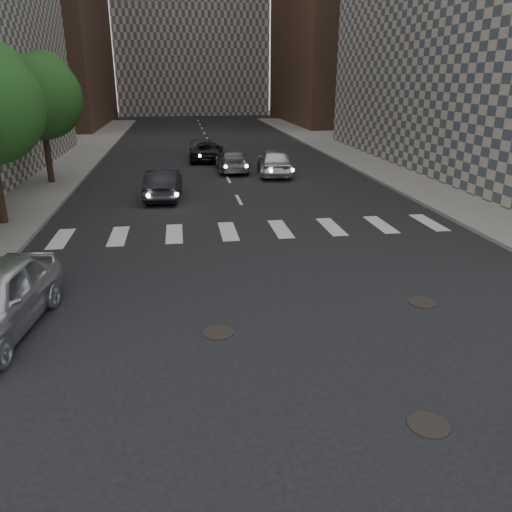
{
  "coord_description": "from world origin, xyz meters",
  "views": [
    {
      "loc": [
        -2.67,
        -8.82,
        5.45
      ],
      "look_at": [
        -0.93,
        2.57,
        1.3
      ],
      "focal_mm": 35.0,
      "sensor_mm": 36.0,
      "label": 1
    }
  ],
  "objects_px": {
    "traffic_car_d": "(274,161)",
    "traffic_car_e": "(201,148)",
    "traffic_car_b": "(232,160)",
    "tree_c": "(41,94)",
    "traffic_car_a": "(164,184)",
    "traffic_car_c": "(207,151)"
  },
  "relations": [
    {
      "from": "traffic_car_c",
      "to": "traffic_car_d",
      "type": "xyz_separation_m",
      "value": [
        3.59,
        -5.96,
        0.15
      ]
    },
    {
      "from": "tree_c",
      "to": "traffic_car_d",
      "type": "xyz_separation_m",
      "value": [
        12.28,
        0.86,
        -3.86
      ]
    },
    {
      "from": "traffic_car_e",
      "to": "traffic_car_c",
      "type": "bearing_deg",
      "value": 105.93
    },
    {
      "from": "traffic_car_a",
      "to": "traffic_car_e",
      "type": "height_order",
      "value": "traffic_car_a"
    },
    {
      "from": "traffic_car_c",
      "to": "traffic_car_e",
      "type": "bearing_deg",
      "value": -74.07
    },
    {
      "from": "tree_c",
      "to": "traffic_car_d",
      "type": "height_order",
      "value": "tree_c"
    },
    {
      "from": "tree_c",
      "to": "traffic_car_b",
      "type": "distance_m",
      "value": 11.01
    },
    {
      "from": "traffic_car_a",
      "to": "traffic_car_b",
      "type": "xyz_separation_m",
      "value": [
        3.97,
        6.78,
        -0.03
      ]
    },
    {
      "from": "tree_c",
      "to": "traffic_car_d",
      "type": "relative_size",
      "value": 1.43
    },
    {
      "from": "tree_c",
      "to": "traffic_car_b",
      "type": "xyz_separation_m",
      "value": [
        9.95,
        2.48,
        -3.99
      ]
    },
    {
      "from": "tree_c",
      "to": "traffic_car_e",
      "type": "distance_m",
      "value": 12.64
    },
    {
      "from": "traffic_car_b",
      "to": "traffic_car_e",
      "type": "distance_m",
      "value": 6.28
    },
    {
      "from": "traffic_car_a",
      "to": "traffic_car_c",
      "type": "xyz_separation_m",
      "value": [
        2.71,
        11.12,
        -0.05
      ]
    },
    {
      "from": "traffic_car_d",
      "to": "traffic_car_e",
      "type": "bearing_deg",
      "value": -57.38
    },
    {
      "from": "traffic_car_a",
      "to": "traffic_car_b",
      "type": "height_order",
      "value": "traffic_car_a"
    },
    {
      "from": "traffic_car_e",
      "to": "traffic_car_a",
      "type": "bearing_deg",
      "value": 85.49
    },
    {
      "from": "traffic_car_c",
      "to": "traffic_car_e",
      "type": "distance_m",
      "value": 1.76
    },
    {
      "from": "traffic_car_c",
      "to": "traffic_car_d",
      "type": "height_order",
      "value": "traffic_car_d"
    },
    {
      "from": "traffic_car_b",
      "to": "traffic_car_d",
      "type": "relative_size",
      "value": 0.98
    },
    {
      "from": "traffic_car_b",
      "to": "traffic_car_c",
      "type": "distance_m",
      "value": 4.52
    },
    {
      "from": "traffic_car_b",
      "to": "traffic_car_d",
      "type": "bearing_deg",
      "value": 145.7
    },
    {
      "from": "traffic_car_a",
      "to": "traffic_car_d",
      "type": "distance_m",
      "value": 8.14
    }
  ]
}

